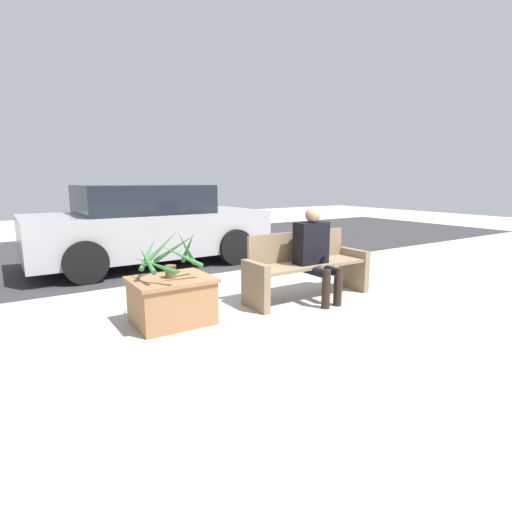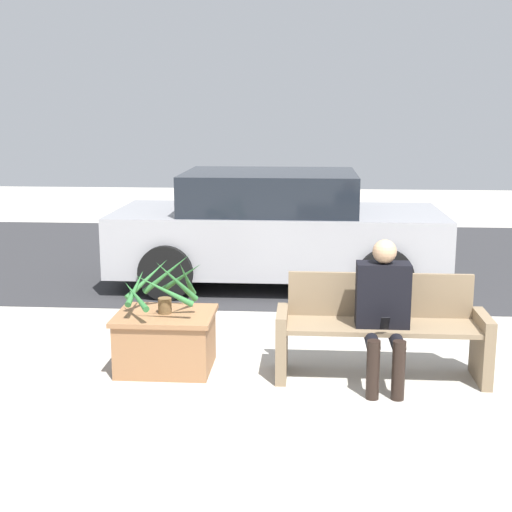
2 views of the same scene
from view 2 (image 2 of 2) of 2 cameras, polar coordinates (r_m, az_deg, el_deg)
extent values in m
plane|color=#ADA89E|center=(5.57, 8.99, -12.12)|extent=(30.00, 30.00, 0.00)
cube|color=#2D2D30|center=(10.92, 6.61, -0.13)|extent=(20.00, 6.00, 0.01)
cube|color=#7A664C|center=(6.08, 2.08, -7.00)|extent=(0.09, 0.51, 0.57)
cube|color=#7A664C|center=(6.25, 17.63, -7.04)|extent=(0.09, 0.51, 0.57)
cube|color=#7A664C|center=(6.05, 10.02, -5.59)|extent=(1.57, 0.47, 0.04)
cube|color=#7A664C|center=(6.22, 9.88, -3.08)|extent=(1.57, 0.04, 0.38)
cube|color=black|center=(5.94, 10.11, -3.06)|extent=(0.44, 0.22, 0.53)
sphere|color=tan|center=(5.84, 10.25, 0.35)|extent=(0.20, 0.20, 0.20)
cylinder|color=black|center=(5.83, 9.23, -6.61)|extent=(0.11, 0.40, 0.11)
cylinder|color=black|center=(5.85, 11.15, -6.62)|extent=(0.11, 0.40, 0.11)
cylinder|color=black|center=(5.70, 9.34, -8.98)|extent=(0.10, 0.10, 0.48)
cylinder|color=black|center=(5.72, 11.32, -8.97)|extent=(0.10, 0.10, 0.48)
cube|color=black|center=(5.77, 10.27, -5.31)|extent=(0.07, 0.09, 0.12)
cube|color=#936642|center=(6.29, -7.23, -6.77)|extent=(0.79, 0.64, 0.50)
cube|color=#936642|center=(6.22, -7.28, -4.74)|extent=(0.84, 0.69, 0.04)
cylinder|color=brown|center=(6.20, -7.30, -3.96)|extent=(0.12, 0.12, 0.14)
cone|color=#2D6B33|center=(6.08, -5.56, -1.84)|extent=(0.10, 0.44, 0.39)
cone|color=#2D6B33|center=(6.30, -5.93, -1.67)|extent=(0.43, 0.30, 0.34)
cone|color=#2D6B33|center=(6.33, -7.14, -1.38)|extent=(0.45, 0.09, 0.38)
cone|color=#2D6B33|center=(6.32, -8.66, -1.77)|extent=(0.35, 0.41, 0.32)
cone|color=#2D6B33|center=(6.22, -9.59, -2.45)|extent=(0.08, 0.52, 0.23)
cone|color=#2D6B33|center=(6.08, -9.63, -3.13)|extent=(0.33, 0.48, 0.17)
cone|color=#2D6B33|center=(5.92, -7.38, -2.72)|extent=(0.49, 0.14, 0.31)
cone|color=#2D6B33|center=(5.97, -6.39, -2.00)|extent=(0.34, 0.33, 0.41)
cube|color=#99999E|center=(9.18, 1.75, 1.37)|extent=(4.15, 1.80, 0.74)
cube|color=black|center=(9.09, 1.12, 5.21)|extent=(2.16, 1.66, 0.49)
cylinder|color=black|center=(8.39, 10.29, -1.60)|extent=(0.66, 0.18, 0.66)
cylinder|color=black|center=(10.14, 9.24, 0.75)|extent=(0.66, 0.18, 0.66)
cylinder|color=black|center=(8.51, -7.21, -1.32)|extent=(0.66, 0.18, 0.66)
cylinder|color=black|center=(10.24, -5.25, 0.96)|extent=(0.66, 0.18, 0.66)
camera|label=1|loc=(3.39, -49.70, -4.75)|focal=28.00mm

